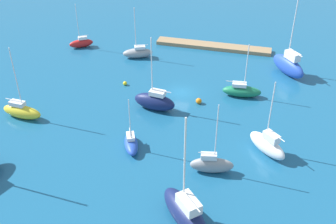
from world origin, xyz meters
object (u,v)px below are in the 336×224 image
Objects in this scene: sailboat_green_along_channel at (242,91)px; sailboat_navy_by_breakwater at (155,101)px; sailboat_white_west_end at (267,144)px; mooring_buoy_yellow at (125,83)px; mooring_buoy_orange at (199,101)px; sailboat_blue_far_north at (131,143)px; sailboat_red_mid_basin at (81,43)px; pier_dock at (213,46)px; sailboat_yellow_far_south at (22,111)px; sailboat_gray_near_pier at (138,53)px; sailboat_blue_center_basin at (288,65)px; sailboat_navy_lone_south at (185,212)px; sailboat_gray_lone_north at (212,164)px.

sailboat_green_along_channel is 0.77× the size of sailboat_navy_by_breakwater.
mooring_buoy_yellow is at bearing 16.37° from sailboat_white_west_end.
sailboat_white_west_end reaches higher than mooring_buoy_orange.
sailboat_red_mid_basin is at bearing -168.68° from sailboat_blue_far_north.
sailboat_yellow_far_south is at bearing 54.00° from pier_dock.
sailboat_gray_near_pier reaches higher than mooring_buoy_yellow.
pier_dock is 25.12× the size of mooring_buoy_orange.
sailboat_white_west_end is 14.21m from sailboat_green_along_channel.
sailboat_blue_center_basin is 39.27m from sailboat_red_mid_basin.
mooring_buoy_orange is at bearing -152.99° from sailboat_green_along_channel.
pier_dock is at bearing 57.83° from sailboat_yellow_far_south.
sailboat_gray_near_pier is (24.83, -22.64, -0.33)m from sailboat_white_west_end.
sailboat_red_mid_basin is 9.70× the size of mooring_buoy_orange.
sailboat_green_along_channel is at bearing 29.10° from sailboat_yellow_far_south.
sailboat_blue_far_north is at bearing -0.94° from sailboat_navy_lone_south.
sailboat_yellow_far_south is (34.69, 0.76, -0.19)m from sailboat_white_west_end.
pier_dock is 2.02× the size of sailboat_yellow_far_south.
sailboat_red_mid_basin is (25.03, 6.26, 0.57)m from pier_dock.
sailboat_navy_by_breakwater reaches higher than sailboat_white_west_end.
sailboat_navy_by_breakwater reaches higher than mooring_buoy_yellow.
pier_dock is 1.54× the size of sailboat_blue_center_basin.
sailboat_red_mid_basin reaches higher than sailboat_blue_far_north.
sailboat_gray_lone_north is 11.06m from sailboat_blue_far_north.
mooring_buoy_yellow is (-13.41, 12.16, -0.58)m from sailboat_red_mid_basin.
sailboat_navy_lone_south is 1.14× the size of sailboat_navy_by_breakwater.
sailboat_navy_by_breakwater is at bearing -18.81° from sailboat_navy_lone_south.
sailboat_gray_near_pier is at bearing 137.48° from sailboat_red_mid_basin.
mooring_buoy_orange is at bearing 129.44° from sailboat_blue_far_north.
mooring_buoy_yellow is 0.75× the size of mooring_buoy_orange.
sailboat_blue_far_north is (10.88, -1.96, -0.39)m from sailboat_gray_lone_north.
sailboat_green_along_channel is 20.98m from sailboat_blue_far_north.
sailboat_white_west_end reaches higher than sailboat_blue_far_north.
mooring_buoy_orange is at bearing 97.44° from sailboat_blue_center_basin.
sailboat_blue_center_basin is 11.79m from sailboat_green_along_channel.
sailboat_green_along_channel is 13.24× the size of mooring_buoy_yellow.
sailboat_green_along_channel is at bearing -49.35° from sailboat_navy_lone_south.
sailboat_gray_near_pier is 14.41× the size of mooring_buoy_yellow.
sailboat_red_mid_basin is 30.13m from mooring_buoy_orange.
sailboat_navy_lone_south is at bearing 18.04° from sailboat_blue_far_north.
sailboat_navy_by_breakwater is at bearing 153.70° from sailboat_blue_far_north.
sailboat_blue_far_north is 11.39× the size of mooring_buoy_yellow.
sailboat_white_west_end is at bearing 29.74° from sailboat_gray_lone_north.
sailboat_green_along_channel is at bearing 73.96° from sailboat_gray_lone_north.
mooring_buoy_yellow is 13.14m from mooring_buoy_orange.
sailboat_navy_lone_south is at bearing 97.69° from mooring_buoy_orange.
mooring_buoy_orange is (6.06, 3.86, -0.55)m from sailboat_green_along_channel.
sailboat_yellow_far_south reaches higher than mooring_buoy_yellow.
sailboat_white_west_end is at bearing 116.42° from sailboat_gray_near_pier.
sailboat_yellow_far_south reaches higher than sailboat_white_west_end.
sailboat_gray_lone_north is at bearing 106.63° from mooring_buoy_orange.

